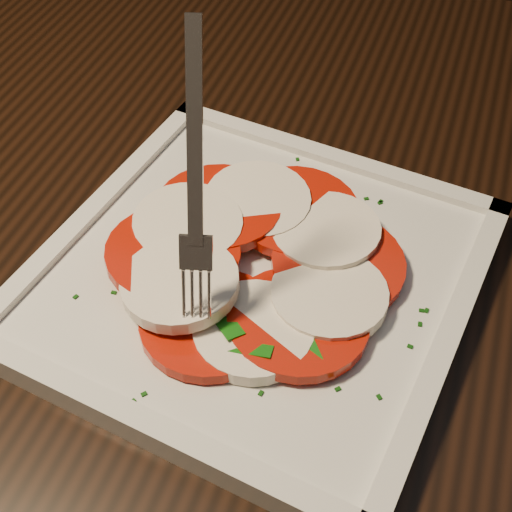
# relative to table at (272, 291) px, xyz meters

# --- Properties ---
(ground) EXTENTS (6.00, 6.00, 0.00)m
(ground) POSITION_rel_table_xyz_m (0.04, 0.16, -0.65)
(ground) COLOR black
(ground) RESTS_ON ground
(table) EXTENTS (1.21, 0.82, 0.75)m
(table) POSITION_rel_table_xyz_m (0.00, 0.00, 0.00)
(table) COLOR black
(table) RESTS_ON ground
(plate) EXTENTS (0.33, 0.33, 0.01)m
(plate) POSITION_rel_table_xyz_m (0.01, -0.08, 0.11)
(plate) COLOR silver
(plate) RESTS_ON table
(caprese_salad) EXTENTS (0.23, 0.25, 0.03)m
(caprese_salad) POSITION_rel_table_xyz_m (0.01, -0.08, 0.12)
(caprese_salad) COLOR #BA1104
(caprese_salad) RESTS_ON plate
(fork) EXTENTS (0.05, 0.08, 0.16)m
(fork) POSITION_rel_table_xyz_m (-0.02, -0.10, 0.22)
(fork) COLOR white
(fork) RESTS_ON caprese_salad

